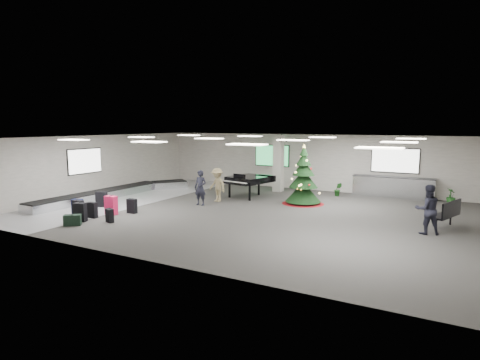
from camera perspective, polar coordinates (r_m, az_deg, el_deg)
The scene contains 21 objects.
ground at distance 17.51m, azimuth 1.22°, elevation -4.51°, with size 18.00×18.00×0.00m, color #353330.
room_envelope at distance 17.93m, azimuth 1.15°, elevation 3.32°, with size 18.02×14.02×3.21m.
baggage_carousel at distance 22.07m, azimuth -17.29°, elevation -1.72°, with size 2.28×9.71×0.43m.
service_counter at distance 22.27m, azimuth 20.90°, elevation -0.93°, with size 4.05×0.65×1.08m.
suitcase_0 at distance 16.90m, azimuth -21.79°, elevation -4.27°, with size 0.53×0.39×0.75m.
suitcase_1 at distance 17.37m, azimuth -20.28°, elevation -4.03°, with size 0.43×0.25×0.66m.
pink_suitcase at distance 17.71m, azimuth -17.86°, elevation -3.45°, with size 0.51×0.30×0.81m.
suitcase_3 at distance 17.77m, azimuth -15.12°, elevation -3.58°, with size 0.43×0.26×0.64m.
navy_suitcase at distance 18.17m, azimuth -22.11°, elevation -3.58°, with size 0.47×0.34×0.68m.
suitcase_5 at distance 17.83m, azimuth -22.01°, elevation -3.76°, with size 0.45×0.25×0.69m.
green_duffel at distance 16.38m, azimuth -22.72°, elevation -5.28°, with size 0.66×0.62×0.43m.
suitcase_7 at distance 16.38m, azimuth -18.06°, elevation -4.83°, with size 0.41×0.30×0.55m.
suitcase_8 at distance 19.52m, azimuth -19.08°, elevation -2.60°, with size 0.54×0.41×0.73m.
christmas_tree at distance 19.30m, azimuth 8.99°, elevation -0.48°, with size 2.01×2.01×2.86m.
grand_piano at distance 20.84m, azimuth 1.22°, elevation 0.04°, with size 2.15×2.56×1.28m.
bench at distance 16.51m, azimuth 27.42°, elevation -4.12°, with size 1.07×1.71×1.03m.
traveler_a at distance 18.83m, azimuth -5.65°, elevation -1.10°, with size 0.60×0.40×1.65m, color black.
traveler_b at distance 19.66m, azimuth -3.25°, elevation -0.70°, with size 1.07×0.61×1.65m, color #92825A.
traveler_bench at distance 15.24m, azimuth 25.11°, elevation -3.81°, with size 0.84×0.66×1.73m, color black.
potted_plant_left at distance 21.81m, azimuth 13.77°, elevation -1.30°, with size 0.40×0.32×0.72m, color #193B12.
potted_plant_right at distance 21.54m, azimuth 27.80°, elevation -2.06°, with size 0.43×0.43×0.76m, color #193B12.
Camera 1 is at (7.84, -15.20, 3.76)m, focal length 30.00 mm.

